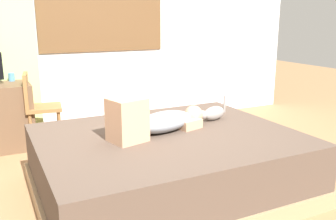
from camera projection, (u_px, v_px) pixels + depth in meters
The scene contains 8 objects.
ground_plane at pixel (157, 195), 3.14m from camera, with size 16.00×16.00×0.00m, color olive.
back_wall_with_window at pixel (84, 18), 4.73m from camera, with size 6.40×0.14×2.90m.
bed at pixel (168, 164), 3.13m from camera, with size 2.14×1.71×0.52m.
person_lying at pixel (156, 120), 3.06m from camera, with size 0.94×0.46×0.34m.
cat at pixel (213, 113), 3.47m from camera, with size 0.35×0.18×0.21m.
cup at pixel (12, 77), 4.29m from camera, with size 0.07×0.07×0.09m, color teal.
chair_by_desk at pixel (37, 104), 4.17m from camera, with size 0.43×0.43×0.86m.
curtain_left at pixel (16, 30), 4.30m from camera, with size 0.44×0.06×2.63m, color #ADCC75.
Camera 1 is at (-1.19, -2.61, 1.46)m, focal length 39.67 mm.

